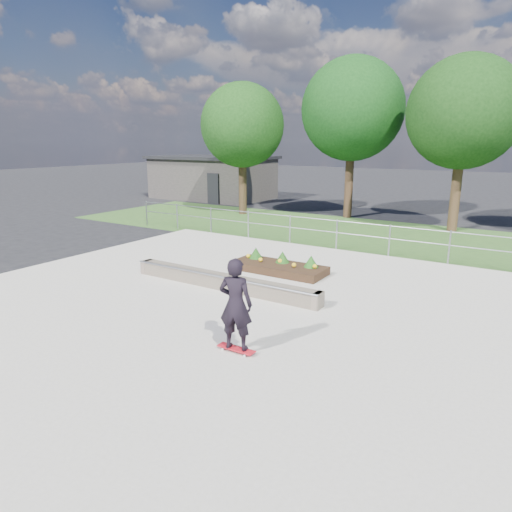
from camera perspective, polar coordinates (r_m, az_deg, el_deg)
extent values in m
plane|color=black|center=(11.35, -4.95, -6.84)|extent=(120.00, 120.00, 0.00)
cube|color=#2C4F1F|center=(20.84, 13.69, 2.60)|extent=(30.00, 8.00, 0.02)
cube|color=#ADA799|center=(11.34, -4.96, -6.69)|extent=(15.00, 15.00, 0.06)
cylinder|color=gray|center=(23.15, -13.52, 5.23)|extent=(0.06, 0.06, 1.20)
cylinder|color=#9A9DA3|center=(21.77, -9.82, 4.86)|extent=(0.06, 0.06, 1.20)
cylinder|color=gray|center=(20.50, -5.65, 4.42)|extent=(0.06, 0.06, 1.20)
cylinder|color=#96999E|center=(19.34, -0.96, 3.90)|extent=(0.06, 0.06, 1.20)
cylinder|color=#93959B|center=(18.34, 4.27, 3.29)|extent=(0.06, 0.06, 1.20)
cylinder|color=#95989D|center=(17.50, 10.05, 2.58)|extent=(0.06, 0.06, 1.20)
cylinder|color=#92949A|center=(16.87, 16.33, 1.78)|extent=(0.06, 0.06, 1.20)
cylinder|color=gray|center=(16.45, 23.00, 0.91)|extent=(0.06, 0.06, 1.20)
cylinder|color=gray|center=(17.40, 10.13, 4.36)|extent=(20.00, 0.04, 0.04)
cylinder|color=#94989C|center=(17.48, 10.06, 2.90)|extent=(20.00, 0.04, 0.04)
cube|color=#322F2D|center=(33.51, -5.44, 9.61)|extent=(8.00, 5.00, 2.80)
cube|color=black|center=(33.42, -5.50, 12.18)|extent=(8.40, 5.40, 0.20)
cube|color=black|center=(30.32, -5.38, 8.37)|extent=(0.90, 0.10, 2.00)
cylinder|color=#2F1F13|center=(25.96, -1.67, 8.47)|extent=(0.44, 0.44, 2.93)
sphere|color=black|center=(25.84, -1.73, 16.02)|extent=(4.55, 4.55, 4.55)
cylinder|color=#311E13|center=(25.16, 11.51, 8.53)|extent=(0.44, 0.44, 3.38)
sphere|color=black|center=(25.10, 11.97, 17.50)|extent=(5.25, 5.25, 5.25)
cylinder|color=#372416|center=(22.79, 23.63, 6.77)|extent=(0.44, 0.44, 3.15)
sphere|color=black|center=(22.68, 24.58, 15.99)|extent=(4.90, 4.90, 4.90)
cube|color=brown|center=(12.75, -4.22, -3.20)|extent=(6.00, 0.40, 0.40)
cylinder|color=gray|center=(12.53, -4.78, -2.56)|extent=(6.00, 0.06, 0.06)
cube|color=brown|center=(14.60, -13.40, -1.29)|extent=(0.15, 0.42, 0.40)
cube|color=#6C5B4F|center=(11.34, 7.70, -5.54)|extent=(0.15, 0.42, 0.40)
cube|color=black|center=(14.34, 2.82, -1.50)|extent=(3.00, 1.20, 0.25)
sphere|color=yellow|center=(14.98, -0.97, 0.01)|extent=(0.14, 0.14, 0.14)
sphere|color=gold|center=(14.50, 0.58, -0.47)|extent=(0.14, 0.14, 0.14)
sphere|color=yellow|center=(14.37, 3.03, -0.62)|extent=(0.14, 0.14, 0.14)
sphere|color=yellow|center=(13.93, 4.77, -1.14)|extent=(0.14, 0.14, 0.14)
sphere|color=gold|center=(13.85, 7.35, -1.30)|extent=(0.14, 0.14, 0.14)
cone|color=#184413|center=(14.97, -0.02, 0.40)|extent=(0.44, 0.44, 0.36)
cone|color=#1A4513|center=(14.47, 3.33, -0.11)|extent=(0.44, 0.44, 0.36)
cone|color=#194B15|center=(14.03, 6.89, -0.65)|extent=(0.44, 0.44, 0.36)
cylinder|color=silver|center=(9.18, -4.18, -11.55)|extent=(0.05, 0.03, 0.05)
cylinder|color=white|center=(9.31, -3.51, -11.15)|extent=(0.05, 0.03, 0.05)
cylinder|color=silver|center=(8.91, -1.43, -12.36)|extent=(0.05, 0.03, 0.05)
cylinder|color=silver|center=(9.04, -0.78, -11.93)|extent=(0.05, 0.03, 0.05)
cylinder|color=#97979C|center=(9.23, -3.84, -11.21)|extent=(0.02, 0.18, 0.02)
cylinder|color=#A4A4A9|center=(8.96, -1.10, -12.00)|extent=(0.02, 0.18, 0.02)
cube|color=#AE1520|center=(9.08, -2.50, -11.49)|extent=(0.80, 0.21, 0.02)
imported|color=black|center=(8.73, -2.56, -6.05)|extent=(0.75, 0.58, 1.82)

